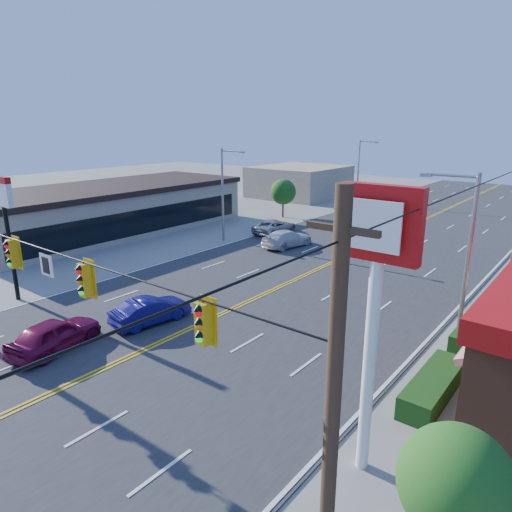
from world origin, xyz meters
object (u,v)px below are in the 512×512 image
Objects in this scene: car_magenta at (55,336)px; kfc_pylon at (376,277)px; pizza_hut_sign at (5,213)px; car_white at (287,239)px; car_silver at (275,227)px; signal_span at (29,274)px; car_blue at (151,311)px.

kfc_pylon is at bearing 176.71° from car_magenta.
pizza_hut_sign is (-22.00, 0.00, -0.86)m from kfc_pylon.
car_magenta is (7.79, -1.91, -4.44)m from pizza_hut_sign.
car_silver is at bearing -31.62° from car_white.
kfc_pylon is 15.28m from car_magenta.
car_magenta is at bearing 145.89° from signal_span.
pizza_hut_sign is 1.43× the size of car_silver.
kfc_pylon reaches higher than car_magenta.
car_magenta reaches higher than car_blue.
signal_span is 11.60m from pizza_hut_sign.
car_blue is (-13.11, 2.67, -5.36)m from kfc_pylon.
car_blue is (8.89, 2.67, -4.50)m from pizza_hut_sign.
signal_span reaches higher than pizza_hut_sign.
pizza_hut_sign reaches higher than car_magenta.
pizza_hut_sign is at bearing 86.77° from car_silver.
signal_span is 5.59× the size of car_magenta.
pizza_hut_sign is 1.58× the size of car_magenta.
pizza_hut_sign is 20.93m from car_white.
car_white is at bearing 102.27° from signal_span.
kfc_pylon is 1.78× the size of car_silver.
car_blue is 21.28m from car_silver.
car_silver is (-3.63, 3.22, -0.04)m from car_white.
car_blue is at bearing 106.62° from signal_span.
pizza_hut_sign is 10.32m from car_blue.
car_white is at bearing 73.68° from pizza_hut_sign.
car_white is at bearing -95.51° from car_magenta.
signal_span is 8.13m from car_blue.
pizza_hut_sign is (-10.88, 4.00, 0.30)m from signal_span.
pizza_hut_sign reaches higher than car_blue.
car_white is (-5.14, 23.62, -4.18)m from signal_span.
car_magenta is (-14.21, -1.91, -5.30)m from kfc_pylon.
car_white is at bearing -71.25° from car_blue.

